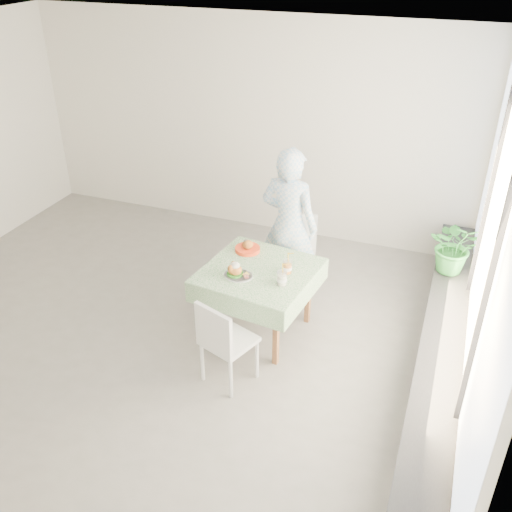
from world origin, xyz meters
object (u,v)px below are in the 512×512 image
at_px(juice_cup_orange, 287,267).
at_px(potted_plant, 455,246).
at_px(chair_far, 296,269).
at_px(main_dish, 237,272).
at_px(cafe_table, 259,294).
at_px(chair_near, 228,356).
at_px(diner, 289,226).

relative_size(juice_cup_orange, potted_plant, 0.46).
height_order(chair_far, main_dish, same).
xyz_separation_m(cafe_table, chair_near, (-0.00, -0.79, -0.19)).
height_order(chair_near, diner, diner).
bearing_deg(cafe_table, main_dish, -130.77).
distance_m(cafe_table, chair_near, 0.81).
relative_size(main_dish, potted_plant, 0.49).
height_order(cafe_table, chair_near, chair_near).
bearing_deg(diner, main_dish, 84.01).
xyz_separation_m(cafe_table, diner, (0.06, 0.76, 0.42)).
bearing_deg(diner, cafe_table, 92.58).
xyz_separation_m(chair_near, potted_plant, (1.77, 1.85, 0.53)).
bearing_deg(juice_cup_orange, potted_plant, 34.45).
bearing_deg(main_dish, chair_near, -75.54).
height_order(chair_near, juice_cup_orange, juice_cup_orange).
height_order(chair_near, main_dish, main_dish).
xyz_separation_m(chair_far, main_dish, (-0.29, -1.06, 0.52)).
bearing_deg(chair_far, potted_plant, 6.82).
bearing_deg(diner, juice_cup_orange, 113.88).
bearing_deg(cafe_table, potted_plant, 31.08).
height_order(cafe_table, potted_plant, potted_plant).
distance_m(chair_near, main_dish, 0.81).
bearing_deg(juice_cup_orange, chair_near, -108.62).
bearing_deg(juice_cup_orange, cafe_table, -171.37).
relative_size(chair_near, main_dish, 3.02).
relative_size(chair_near, diner, 0.50).
bearing_deg(juice_cup_orange, main_dish, -152.41).
distance_m(diner, potted_plant, 1.73).
distance_m(chair_near, diner, 1.66).
xyz_separation_m(chair_far, diner, (-0.06, -0.11, 0.60)).
relative_size(cafe_table, chair_near, 1.33).
distance_m(chair_far, main_dish, 1.21).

